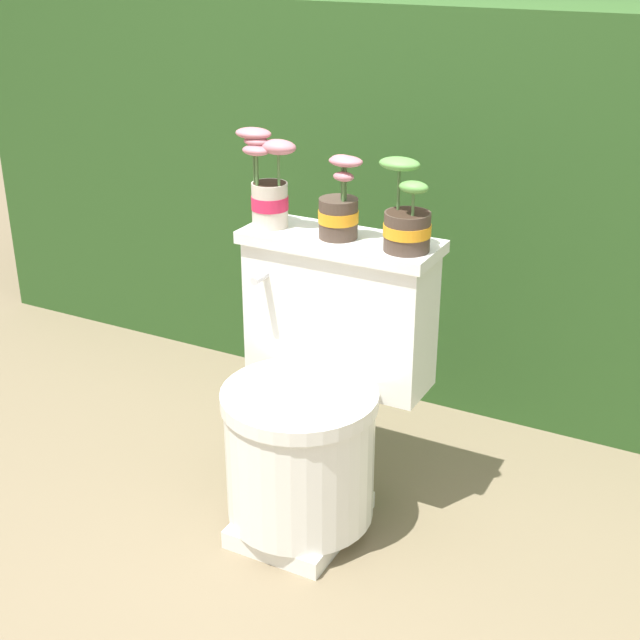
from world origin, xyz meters
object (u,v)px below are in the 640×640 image
toilet (315,402)px  potted_plant_middle (407,221)px  potted_plant_midleft (339,209)px  potted_plant_left (268,185)px

toilet → potted_plant_middle: size_ratio=3.38×
toilet → potted_plant_middle: 0.51m
toilet → potted_plant_midleft: size_ratio=3.52×
potted_plant_midleft → potted_plant_left: bearing=-178.7°
toilet → potted_plant_middle: (0.18, 0.11, 0.47)m
potted_plant_left → toilet: bearing=-31.1°
potted_plant_left → potted_plant_middle: bearing=-0.5°
toilet → potted_plant_midleft: bearing=88.6°
potted_plant_left → potted_plant_midleft: (0.19, 0.00, -0.03)m
potted_plant_left → potted_plant_midleft: size_ratio=1.20×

